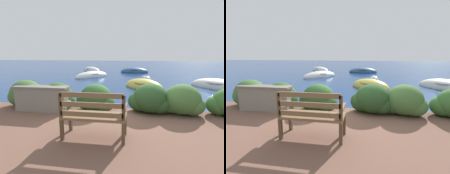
{
  "view_description": "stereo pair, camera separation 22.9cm",
  "coord_description": "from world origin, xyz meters",
  "views": [
    {
      "loc": [
        0.49,
        -4.99,
        1.81
      ],
      "look_at": [
        -0.74,
        3.23,
        0.21
      ],
      "focal_mm": 28.0,
      "sensor_mm": 36.0,
      "label": 1
    },
    {
      "loc": [
        0.72,
        -4.96,
        1.81
      ],
      "look_at": [
        -0.74,
        3.23,
        0.21
      ],
      "focal_mm": 28.0,
      "sensor_mm": 36.0,
      "label": 2
    }
  ],
  "objects": [
    {
      "name": "rowboat_far",
      "position": [
        -3.06,
        8.17,
        0.07
      ],
      "size": [
        2.63,
        3.05,
        0.83
      ],
      "rotation": [
        0.0,
        0.0,
        4.08
      ],
      "color": "silver",
      "rests_on": "ground_plane"
    },
    {
      "name": "rowboat_distant",
      "position": [
        -4.32,
        12.72,
        0.07
      ],
      "size": [
        2.63,
        2.62,
        0.79
      ],
      "rotation": [
        0.0,
        0.0,
        2.36
      ],
      "color": "silver",
      "rests_on": "ground_plane"
    },
    {
      "name": "mooring_buoy",
      "position": [
        1.08,
        6.45,
        0.1
      ],
      "size": [
        0.61,
        0.61,
        0.56
      ],
      "color": "white",
      "rests_on": "ground_plane"
    },
    {
      "name": "hedge_clump_right",
      "position": [
        0.83,
        -0.28,
        0.57
      ],
      "size": [
        1.17,
        0.84,
        0.8
      ],
      "color": "#284C23",
      "rests_on": "patio_terrace"
    },
    {
      "name": "rowboat_outer",
      "position": [
        0.14,
        11.89,
        0.07
      ],
      "size": [
        2.64,
        1.23,
        0.86
      ],
      "rotation": [
        0.0,
        0.0,
        0.0
      ],
      "color": "#2D517A",
      "rests_on": "ground_plane"
    },
    {
      "name": "hedge_clump_far_left",
      "position": [
        -2.84,
        -0.3,
        0.57
      ],
      "size": [
        1.2,
        0.86,
        0.82
      ],
      "color": "#426B33",
      "rests_on": "patio_terrace"
    },
    {
      "name": "park_bench",
      "position": [
        -0.3,
        -1.98,
        0.7
      ],
      "size": [
        1.22,
        0.48,
        0.93
      ],
      "rotation": [
        0.0,
        0.0,
        -0.04
      ],
      "color": "brown",
      "rests_on": "patio_terrace"
    },
    {
      "name": "hedge_clump_centre",
      "position": [
        -0.67,
        -0.37,
        0.55
      ],
      "size": [
        1.12,
        0.81,
        0.76
      ],
      "color": "#2D5628",
      "rests_on": "patio_terrace"
    },
    {
      "name": "ground_plane",
      "position": [
        0.0,
        0.0,
        0.0
      ],
      "size": [
        80.0,
        80.0,
        0.0
      ],
      "color": "navy"
    },
    {
      "name": "hedge_clump_far_right",
      "position": [
        1.65,
        -0.3,
        0.57
      ],
      "size": [
        1.19,
        0.85,
        0.81
      ],
      "color": "#426B33",
      "rests_on": "patio_terrace"
    },
    {
      "name": "rowboat_nearest",
      "position": [
        0.8,
        4.39,
        0.07
      ],
      "size": [
        2.43,
        2.17,
        0.84
      ],
      "rotation": [
        0.0,
        0.0,
        5.66
      ],
      "color": "#DBC64C",
      "rests_on": "ground_plane"
    },
    {
      "name": "rowboat_mid",
      "position": [
        4.76,
        4.83,
        0.07
      ],
      "size": [
        2.99,
        3.04,
        0.87
      ],
      "rotation": [
        0.0,
        0.0,
        2.34
      ],
      "color": "silver",
      "rests_on": "ground_plane"
    },
    {
      "name": "stone_wall",
      "position": [
        -2.14,
        -0.61,
        0.58
      ],
      "size": [
        1.53,
        0.39,
        0.71
      ],
      "color": "gray",
      "rests_on": "patio_terrace"
    },
    {
      "name": "hedge_clump_left",
      "position": [
        -1.85,
        -0.29,
        0.55
      ],
      "size": [
        1.12,
        0.8,
        0.76
      ],
      "color": "#2D5628",
      "rests_on": "patio_terrace"
    }
  ]
}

